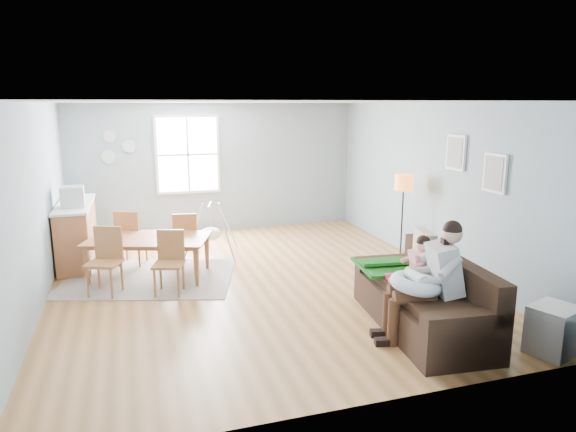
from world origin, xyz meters
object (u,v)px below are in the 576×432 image
object	(u,v)px
storage_cube	(553,330)
counter	(77,232)
monitor	(72,197)
chair_nw	(130,234)
toddler	(414,264)
baby_swing	(211,233)
sofa	(426,303)
floor_lamp	(403,190)
chair_ne	(186,236)
dining_table	(149,258)
father	(430,277)
chair_se	(170,258)
chair_sw	(106,256)

from	to	relation	value
storage_cube	counter	xyz separation A→B (m)	(-5.20, 5.11, 0.26)
monitor	chair_nw	bearing A→B (deg)	-9.25
chair_nw	monitor	size ratio (longest dim) A/B	2.62
toddler	chair_nw	distance (m)	4.77
baby_swing	sofa	bearing A→B (deg)	-62.37
floor_lamp	storage_cube	bearing A→B (deg)	-92.10
monitor	chair_ne	bearing A→B (deg)	-12.83
dining_table	father	bearing A→B (deg)	-27.95
toddler	chair_se	xyz separation A→B (m)	(-2.80, 1.94, -0.24)
dining_table	counter	distance (m)	1.67
floor_lamp	chair_se	xyz separation A→B (m)	(-3.94, -0.35, -0.74)
dining_table	monitor	world-z (taller)	monitor
father	counter	size ratio (longest dim) A/B	0.76
monitor	storage_cube	bearing A→B (deg)	-42.52
counter	baby_swing	size ratio (longest dim) A/B	1.67
chair_ne	baby_swing	size ratio (longest dim) A/B	0.82
chair_sw	chair_nw	size ratio (longest dim) A/B	1.00
chair_se	chair_ne	bearing A→B (deg)	73.25
chair_nw	baby_swing	size ratio (longest dim) A/B	0.86
chair_sw	monitor	size ratio (longest dim) A/B	2.62
toddler	counter	bearing A→B (deg)	137.02
floor_lamp	baby_swing	distance (m)	3.46
baby_swing	father	bearing A→B (deg)	-66.03
dining_table	chair_ne	xyz separation A→B (m)	(0.63, 0.47, 0.20)
counter	baby_swing	distance (m)	2.26
counter	baby_swing	world-z (taller)	counter
sofa	chair_ne	world-z (taller)	chair_ne
toddler	chair_ne	xyz separation A→B (m)	(-2.43, 3.15, -0.23)
sofa	chair_se	world-z (taller)	chair_se
father	chair_se	xyz separation A→B (m)	(-2.69, 2.45, -0.24)
toddler	baby_swing	distance (m)	4.12
father	toddler	world-z (taller)	father
floor_lamp	toddler	bearing A→B (deg)	-116.44
sofa	chair_nw	distance (m)	4.97
chair_se	chair_sw	bearing A→B (deg)	163.22
chair_ne	baby_swing	bearing A→B (deg)	43.66
chair_nw	chair_ne	xyz separation A→B (m)	(0.89, -0.26, -0.03)
floor_lamp	baby_swing	bearing A→B (deg)	156.75
storage_cube	chair_ne	distance (m)	5.56
storage_cube	monitor	distance (m)	7.10
floor_lamp	monitor	xyz separation A→B (m)	(-5.31, 1.25, -0.04)
floor_lamp	counter	xyz separation A→B (m)	(-5.32, 1.61, -0.72)
chair_sw	chair_se	distance (m)	0.91
chair_se	counter	xyz separation A→B (m)	(-1.39, 1.96, 0.01)
toddler	chair_se	size ratio (longest dim) A/B	0.97
floor_lamp	monitor	distance (m)	5.46
sofa	dining_table	xyz separation A→B (m)	(-3.12, 2.89, 0.01)
toddler	dining_table	bearing A→B (deg)	138.80
sofa	chair_se	bearing A→B (deg)	142.96
father	chair_sw	size ratio (longest dim) A/B	1.47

